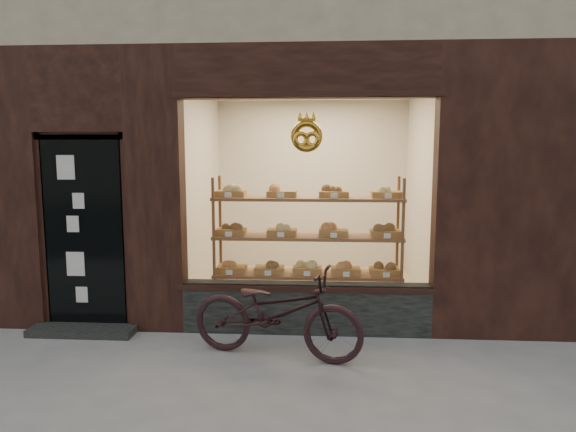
{
  "coord_description": "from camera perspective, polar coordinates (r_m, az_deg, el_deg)",
  "views": [
    {
      "loc": [
        0.61,
        -3.37,
        2.03
      ],
      "look_at": [
        0.26,
        2.0,
        1.32
      ],
      "focal_mm": 32.0,
      "sensor_mm": 36.0,
      "label": 1
    }
  ],
  "objects": [
    {
      "name": "display_shelf",
      "position": [
        6.03,
        2.18,
        -3.69
      ],
      "size": [
        2.2,
        0.45,
        1.7
      ],
      "color": "brown",
      "rests_on": "ground"
    },
    {
      "name": "bicycle",
      "position": [
        5.06,
        -1.28,
        -10.64
      ],
      "size": [
        1.8,
        0.97,
        0.9
      ],
      "primitive_type": "imported",
      "rotation": [
        0.0,
        0.0,
        1.34
      ],
      "color": "black",
      "rests_on": "ground"
    }
  ]
}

